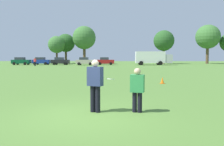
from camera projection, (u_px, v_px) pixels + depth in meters
ground_plane at (86, 115)px, 7.41m from camera, size 186.37×186.37×0.00m
player_thrower at (95, 83)px, 7.76m from camera, size 0.57×0.45×1.83m
player_defender at (137, 88)px, 7.74m from camera, size 0.52×0.39×1.54m
frisbee at (110, 79)px, 7.68m from camera, size 0.27×0.27×0.08m
traffic_cone at (162, 80)px, 16.17m from camera, size 0.32×0.32×0.48m
parked_car_near_left at (21, 61)px, 53.81m from camera, size 4.20×2.22×1.82m
parked_car_mid_left at (41, 61)px, 54.46m from camera, size 4.20×2.22×1.82m
parked_car_center at (60, 61)px, 53.97m from camera, size 4.20×2.22×1.82m
parked_car_mid_right at (85, 61)px, 52.49m from camera, size 4.20×2.22×1.82m
parked_car_near_right at (105, 61)px, 53.74m from camera, size 4.20×2.22×1.82m
box_truck at (153, 58)px, 53.02m from camera, size 8.50×3.03×3.18m
bystander_sideline_watcher at (35, 61)px, 47.38m from camera, size 0.55×0.43×1.75m
tree_west_oak at (57, 45)px, 62.53m from camera, size 4.74×4.74×7.71m
tree_west_maple at (66, 43)px, 65.58m from camera, size 5.30×5.30×8.62m
tree_center_elm at (84, 38)px, 62.17m from camera, size 6.42×6.42×10.43m
tree_east_birch at (164, 41)px, 62.12m from camera, size 5.70×5.70×9.26m
tree_east_oak at (208, 37)px, 62.81m from camera, size 6.70×6.70×10.89m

